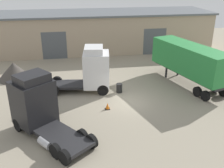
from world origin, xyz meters
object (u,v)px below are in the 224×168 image
at_px(traffic_cone, 107,106).
at_px(tractor_unit_black, 37,105).
at_px(tractor_unit_white, 91,71).
at_px(oil_drum, 119,88).
at_px(container_trailer_green, 189,60).
at_px(gravel_pile, 14,71).

bearing_deg(traffic_cone, tractor_unit_black, -156.11).
height_order(tractor_unit_white, traffic_cone, tractor_unit_white).
relative_size(oil_drum, traffic_cone, 1.60).
bearing_deg(oil_drum, container_trailer_green, 6.79).
distance_m(container_trailer_green, traffic_cone, 10.02).
height_order(container_trailer_green, traffic_cone, container_trailer_green).
distance_m(container_trailer_green, oil_drum, 7.62).
bearing_deg(tractor_unit_black, traffic_cone, -104.19).
relative_size(tractor_unit_white, container_trailer_green, 0.73).
distance_m(gravel_pile, traffic_cone, 12.24).
bearing_deg(gravel_pile, tractor_unit_black, -71.75).
bearing_deg(tractor_unit_white, gravel_pile, 158.58).
height_order(gravel_pile, oil_drum, gravel_pile).
relative_size(tractor_unit_white, traffic_cone, 12.57).
bearing_deg(tractor_unit_white, container_trailer_green, 7.48).
bearing_deg(traffic_cone, gravel_pile, 136.71).
relative_size(container_trailer_green, traffic_cone, 17.30).
relative_size(gravel_pile, oil_drum, 3.99).
relative_size(tractor_unit_black, oil_drum, 7.55).
bearing_deg(tractor_unit_black, gravel_pile, -19.83).
distance_m(tractor_unit_black, oil_drum, 9.03).
bearing_deg(container_trailer_green, gravel_pile, 59.77).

